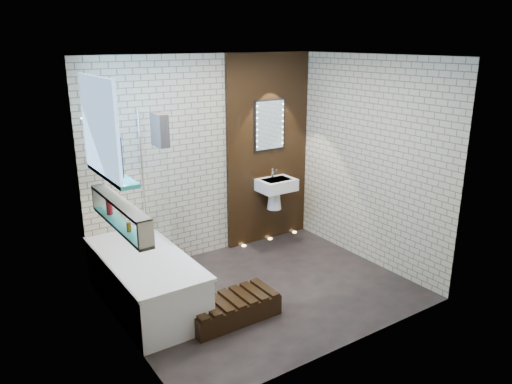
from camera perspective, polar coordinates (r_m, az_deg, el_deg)
ground at (r=5.74m, az=0.85°, el=-11.41°), size 3.20×3.20×0.00m
room_shell at (r=5.24m, az=0.92°, el=1.16°), size 3.24×3.20×2.60m
walnut_panel at (r=6.77m, az=1.40°, el=4.90°), size 1.30×0.06×2.60m
clerestory_window at (r=4.74m, az=-17.46°, el=6.12°), size 0.18×1.00×0.94m
display_niche at (r=4.75m, az=-15.54°, el=-2.50°), size 0.14×1.30×0.26m
bathtub at (r=5.46m, az=-12.74°, el=-10.02°), size 0.79×1.74×0.70m
bath_screen at (r=5.60m, az=-11.69°, el=1.67°), size 0.01×0.78×1.40m
towel at (r=5.28m, az=-11.14°, el=7.10°), size 0.10×0.27×0.35m
shower_head at (r=5.37m, az=-16.69°, el=8.50°), size 0.18×0.18×0.02m
washbasin at (r=6.75m, az=2.32°, el=0.36°), size 0.50×0.36×0.58m
led_mirror at (r=6.68m, az=1.61°, el=7.78°), size 0.50×0.02×0.70m
walnut_step at (r=5.18m, az=-2.81°, el=-13.47°), size 0.96×0.43×0.21m
niche_bottles at (r=4.94m, az=-16.27°, el=-2.17°), size 0.06×0.60×0.15m
sill_vases at (r=4.62m, az=-15.78°, el=3.86°), size 0.09×0.09×0.37m
floor_uplights at (r=7.11m, az=1.65°, el=-5.44°), size 0.96×0.06×0.01m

